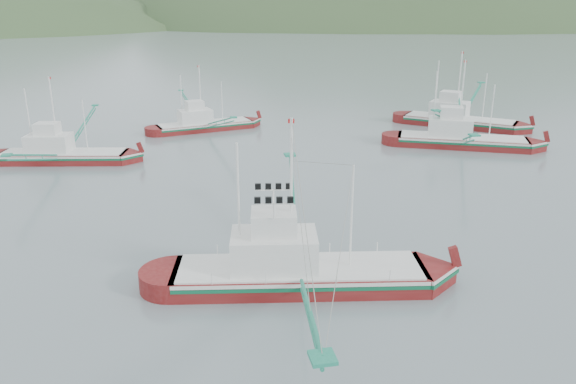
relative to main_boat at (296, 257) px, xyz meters
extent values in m
plane|color=slate|center=(1.21, 2.28, -1.89)|extent=(1200.00, 1200.00, 0.00)
cube|color=maroon|center=(0.20, -0.03, -1.69)|extent=(15.68, 6.51, 2.03)
cube|color=silver|center=(0.20, -0.03, -0.83)|extent=(15.39, 6.54, 0.22)
cube|color=#0C5A38|center=(0.20, -0.03, -1.08)|extent=(15.40, 6.56, 0.22)
cube|color=silver|center=(0.20, -0.03, -0.62)|extent=(14.90, 6.19, 0.12)
cube|color=silver|center=(-1.30, 0.22, 0.44)|extent=(5.54, 4.04, 2.23)
cube|color=silver|center=(-1.30, 0.22, 2.27)|extent=(2.97, 2.64, 1.42)
cylinder|color=white|center=(-0.30, 0.05, 3.89)|extent=(0.16, 0.16, 9.13)
cylinder|color=white|center=(-3.30, 0.55, 3.21)|extent=(0.14, 0.14, 7.76)
cylinder|color=white|center=(3.20, -0.54, 2.52)|extent=(0.12, 0.12, 6.39)
cube|color=maroon|center=(26.75, 29.71, -1.69)|extent=(15.23, 9.88, 1.99)
cube|color=silver|center=(26.75, 29.71, -0.85)|extent=(14.99, 9.82, 0.22)
cube|color=#0C5A38|center=(26.75, 29.71, -1.10)|extent=(15.00, 9.84, 0.22)
cube|color=silver|center=(26.75, 29.71, -0.65)|extent=(14.46, 9.38, 0.12)
cube|color=silver|center=(25.40, 30.34, 0.40)|extent=(5.85, 4.98, 2.19)
cube|color=silver|center=(25.40, 30.34, 2.19)|extent=(3.27, 3.07, 1.39)
cylinder|color=white|center=(26.30, 29.92, 3.78)|extent=(0.16, 0.16, 8.96)
cylinder|color=white|center=(23.59, 31.17, 3.11)|extent=(0.14, 0.14, 7.62)
cylinder|color=white|center=(29.46, 28.46, 2.44)|extent=(0.12, 0.12, 6.27)
cube|color=maroon|center=(-18.55, 32.30, -1.71)|extent=(13.85, 6.03, 1.79)
cube|color=silver|center=(-18.55, 32.30, -0.95)|extent=(13.60, 6.05, 0.20)
cube|color=#0C5A38|center=(-18.55, 32.30, -1.18)|extent=(13.60, 6.07, 0.20)
cube|color=silver|center=(-18.55, 32.30, -0.77)|extent=(13.16, 5.73, 0.11)
cube|color=silver|center=(-19.87, 32.55, 0.17)|extent=(4.93, 3.65, 1.97)
cube|color=silver|center=(-19.87, 32.55, 1.78)|extent=(2.65, 2.37, 1.25)
cylinder|color=white|center=(-18.99, 32.38, 3.21)|extent=(0.14, 0.14, 8.05)
cylinder|color=white|center=(-21.62, 32.89, 2.60)|extent=(0.13, 0.13, 6.84)
cylinder|color=white|center=(-15.91, 31.80, 2.00)|extent=(0.11, 0.11, 5.64)
cube|color=maroon|center=(-2.61, 45.14, -1.72)|extent=(13.14, 6.29, 1.69)
cube|color=silver|center=(-2.61, 45.14, -1.00)|extent=(12.91, 6.30, 0.19)
cube|color=#0C5A38|center=(-2.61, 45.14, -1.21)|extent=(12.91, 6.31, 0.19)
cube|color=silver|center=(-2.61, 45.14, -0.83)|extent=(12.48, 5.98, 0.10)
cube|color=silver|center=(-3.84, 44.84, 0.06)|extent=(4.75, 3.63, 1.86)
cube|color=silver|center=(-3.84, 44.84, 1.58)|extent=(2.58, 2.33, 1.19)
cylinder|color=white|center=(-3.02, 45.04, 2.93)|extent=(0.14, 0.14, 7.62)
cylinder|color=white|center=(-5.49, 44.44, 2.36)|extent=(0.12, 0.12, 6.48)
cylinder|color=white|center=(-0.14, 45.74, 1.79)|extent=(0.10, 0.10, 5.33)
cube|color=maroon|center=(31.98, 40.27, -1.69)|extent=(13.95, 12.72, 1.99)
cube|color=silver|center=(31.98, 40.27, -0.85)|extent=(13.77, 12.58, 0.22)
cube|color=#0C5A38|center=(31.98, 40.27, -1.10)|extent=(13.79, 12.60, 0.22)
cube|color=silver|center=(31.98, 40.27, -0.65)|extent=(13.25, 12.08, 0.12)
cube|color=silver|center=(30.85, 41.24, 0.40)|extent=(5.85, 5.65, 2.19)
cube|color=silver|center=(30.85, 41.24, 2.19)|extent=(3.39, 3.35, 1.39)
cylinder|color=white|center=(31.61, 40.59, 3.78)|extent=(0.16, 0.16, 8.96)
cylinder|color=white|center=(29.33, 42.53, 3.11)|extent=(0.14, 0.14, 7.62)
cylinder|color=white|center=(34.26, 38.33, 2.44)|extent=(0.12, 0.12, 6.27)
ellipsoid|color=#324B26|center=(241.21, 432.28, -1.89)|extent=(684.00, 432.00, 306.00)
ellipsoid|color=slate|center=(31.21, 562.28, -1.89)|extent=(960.00, 400.00, 240.00)
camera|label=1|loc=(-6.65, -29.81, 14.53)|focal=35.00mm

